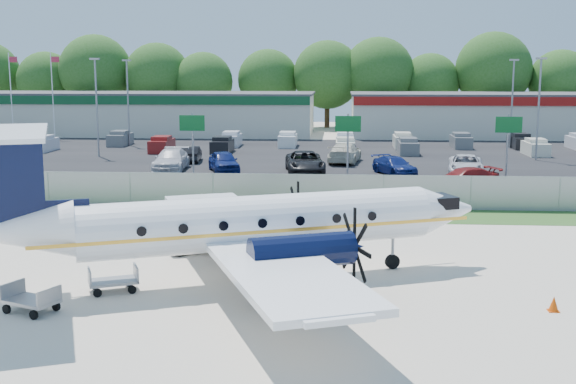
# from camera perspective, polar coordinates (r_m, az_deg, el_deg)

# --- Properties ---
(ground) EXTENTS (170.00, 170.00, 0.00)m
(ground) POSITION_cam_1_polar(r_m,az_deg,el_deg) (28.81, -0.85, -6.51)
(ground) COLOR beige
(ground) RESTS_ON ground
(grass_verge) EXTENTS (170.00, 4.00, 0.02)m
(grass_verge) POSITION_cam_1_polar(r_m,az_deg,el_deg) (40.45, 0.60, -1.78)
(grass_verge) COLOR #2D561E
(grass_verge) RESTS_ON ground
(access_road) EXTENTS (170.00, 8.00, 0.02)m
(access_road) POSITION_cam_1_polar(r_m,az_deg,el_deg) (47.32, 1.11, -0.10)
(access_road) COLOR black
(access_road) RESTS_ON ground
(parking_lot) EXTENTS (170.00, 32.00, 0.02)m
(parking_lot) POSITION_cam_1_polar(r_m,az_deg,el_deg) (68.09, 2.02, 2.88)
(parking_lot) COLOR black
(parking_lot) RESTS_ON ground
(perimeter_fence) EXTENTS (120.00, 0.06, 1.99)m
(perimeter_fence) POSITION_cam_1_polar(r_m,az_deg,el_deg) (42.23, 0.77, 0.08)
(perimeter_fence) COLOR gray
(perimeter_fence) RESTS_ON ground
(building_west) EXTENTS (46.40, 12.40, 5.24)m
(building_west) POSITION_cam_1_polar(r_m,az_deg,el_deg) (93.51, -12.41, 6.11)
(building_west) COLOR beige
(building_west) RESTS_ON ground
(building_east) EXTENTS (44.40, 12.40, 5.24)m
(building_east) POSITION_cam_1_polar(r_m,az_deg,el_deg) (92.77, 18.89, 5.79)
(building_east) COLOR beige
(building_east) RESTS_ON ground
(sign_left) EXTENTS (1.80, 0.26, 5.00)m
(sign_left) POSITION_cam_1_polar(r_m,az_deg,el_deg) (51.72, -7.56, 4.67)
(sign_left) COLOR gray
(sign_left) RESTS_ON ground
(sign_mid) EXTENTS (1.80, 0.26, 5.00)m
(sign_mid) POSITION_cam_1_polar(r_m,az_deg,el_deg) (50.68, 4.75, 4.62)
(sign_mid) COLOR gray
(sign_mid) RESTS_ON ground
(sign_right) EXTENTS (1.80, 0.26, 5.00)m
(sign_right) POSITION_cam_1_polar(r_m,az_deg,el_deg) (51.99, 17.00, 4.36)
(sign_right) COLOR gray
(sign_right) RESTS_ON ground
(flagpole_west) EXTENTS (1.06, 0.12, 10.00)m
(flagpole_west) POSITION_cam_1_polar(r_m,az_deg,el_deg) (91.06, -21.02, 7.51)
(flagpole_west) COLOR white
(flagpole_west) RESTS_ON ground
(flagpole_east) EXTENTS (1.06, 0.12, 10.00)m
(flagpole_east) POSITION_cam_1_polar(r_m,az_deg,el_deg) (89.07, -18.07, 7.64)
(flagpole_east) COLOR white
(flagpole_east) RESTS_ON ground
(light_pole_nw) EXTENTS (0.90, 0.35, 9.09)m
(light_pole_nw) POSITION_cam_1_polar(r_m,az_deg,el_deg) (69.34, -14.89, 7.01)
(light_pole_nw) COLOR gray
(light_pole_nw) RESTS_ON ground
(light_pole_ne) EXTENTS (0.90, 0.35, 9.09)m
(light_pole_ne) POSITION_cam_1_polar(r_m,az_deg,el_deg) (67.96, 19.21, 6.76)
(light_pole_ne) COLOR gray
(light_pole_ne) RESTS_ON ground
(light_pole_sw) EXTENTS (0.90, 0.35, 9.09)m
(light_pole_sw) POSITION_cam_1_polar(r_m,az_deg,el_deg) (78.87, -12.54, 7.39)
(light_pole_sw) COLOR gray
(light_pole_sw) RESTS_ON ground
(light_pole_se) EXTENTS (0.90, 0.35, 9.09)m
(light_pole_se) POSITION_cam_1_polar(r_m,az_deg,el_deg) (77.65, 17.30, 7.15)
(light_pole_se) COLOR gray
(light_pole_se) RESTS_ON ground
(tree_line) EXTENTS (112.00, 6.00, 14.00)m
(tree_line) POSITION_cam_1_polar(r_m,az_deg,el_deg) (101.92, 2.71, 5.11)
(tree_line) COLOR #245218
(tree_line) RESTS_ON ground
(aircraft) EXTENTS (19.43, 18.89, 6.00)m
(aircraft) POSITION_cam_1_polar(r_m,az_deg,el_deg) (27.28, -3.14, -2.43)
(aircraft) COLOR white
(aircraft) RESTS_ON ground
(pushback_tug) EXTENTS (3.14, 2.66, 1.50)m
(pushback_tug) POSITION_cam_1_polar(r_m,az_deg,el_deg) (32.62, -6.76, -3.36)
(pushback_tug) COLOR white
(pushback_tug) RESTS_ON ground
(baggage_cart_near) EXTENTS (2.06, 1.69, 0.93)m
(baggage_cart_near) POSITION_cam_1_polar(r_m,az_deg,el_deg) (25.80, -19.64, -8.02)
(baggage_cart_near) COLOR gray
(baggage_cart_near) RESTS_ON ground
(baggage_cart_far) EXTENTS (2.01, 1.65, 0.91)m
(baggage_cart_far) POSITION_cam_1_polar(r_m,az_deg,el_deg) (27.26, -13.64, -6.81)
(baggage_cart_far) COLOR gray
(baggage_cart_far) RESTS_ON ground
(cone_nose) EXTENTS (0.37, 0.37, 0.52)m
(cone_nose) POSITION_cam_1_polar(r_m,az_deg,el_deg) (26.07, 20.25, -8.31)
(cone_nose) COLOR #D84706
(cone_nose) RESTS_ON ground
(cone_starboard_wing) EXTENTS (0.37, 0.37, 0.52)m
(cone_starboard_wing) POSITION_cam_1_polar(r_m,az_deg,el_deg) (34.61, -9.71, -3.48)
(cone_starboard_wing) COLOR #D84706
(cone_starboard_wing) RESTS_ON ground
(road_car_mid) EXTENTS (5.46, 3.98, 1.47)m
(road_car_mid) POSITION_cam_1_polar(r_m,az_deg,el_deg) (50.30, 13.68, 0.19)
(road_car_mid) COLOR maroon
(road_car_mid) RESTS_ON ground
(parked_car_a) EXTENTS (2.68, 5.98, 1.70)m
(parked_car_a) POSITION_cam_1_polar(r_m,az_deg,el_deg) (59.01, -9.19, 1.70)
(parked_car_a) COLOR silver
(parked_car_a) RESTS_ON ground
(parked_car_b) EXTENTS (3.46, 5.26, 1.66)m
(parked_car_b) POSITION_cam_1_polar(r_m,az_deg,el_deg) (57.55, -5.09, 1.59)
(parked_car_b) COLOR navy
(parked_car_b) RESTS_ON ground
(parked_car_c) EXTENTS (3.59, 6.45, 1.71)m
(parked_car_c) POSITION_cam_1_polar(r_m,az_deg,el_deg) (56.73, 1.35, 1.51)
(parked_car_c) COLOR black
(parked_car_c) RESTS_ON ground
(parked_car_d) EXTENTS (3.77, 5.17, 1.39)m
(parked_car_d) POSITION_cam_1_polar(r_m,az_deg,el_deg) (56.43, 8.40, 1.37)
(parked_car_d) COLOR navy
(parked_car_d) RESTS_ON ground
(parked_car_e) EXTENTS (3.38, 5.94, 1.56)m
(parked_car_e) POSITION_cam_1_polar(r_m,az_deg,el_deg) (57.24, 13.83, 1.31)
(parked_car_e) COLOR silver
(parked_car_e) RESTS_ON ground
(parked_car_f) EXTENTS (1.90, 4.39, 1.41)m
(parked_car_f) POSITION_cam_1_polar(r_m,az_deg,el_deg) (64.21, -7.64, 2.38)
(parked_car_f) COLOR black
(parked_car_f) RESTS_ON ground
(parked_car_g) EXTENTS (3.26, 6.21, 1.72)m
(parked_car_g) POSITION_cam_1_polar(r_m,az_deg,el_deg) (63.23, 4.49, 2.32)
(parked_car_g) COLOR beige
(parked_car_g) RESTS_ON ground
(far_parking_rows) EXTENTS (56.00, 10.00, 1.60)m
(far_parking_rows) POSITION_cam_1_polar(r_m,az_deg,el_deg) (73.05, 2.16, 3.33)
(far_parking_rows) COLOR gray
(far_parking_rows) RESTS_ON ground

